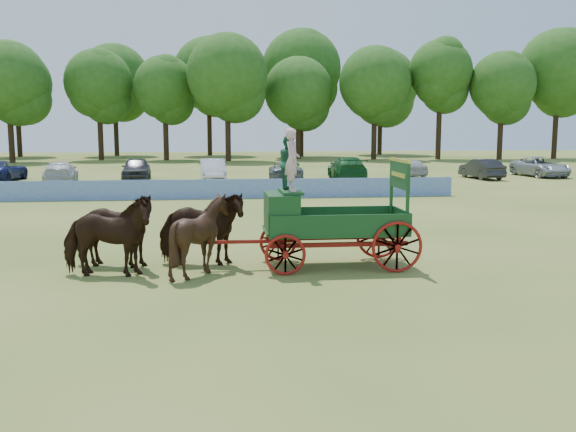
# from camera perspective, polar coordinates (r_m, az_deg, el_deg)

# --- Properties ---
(ground) EXTENTS (160.00, 160.00, 0.00)m
(ground) POSITION_cam_1_polar(r_m,az_deg,el_deg) (16.85, -2.56, -5.36)
(ground) COLOR olive
(ground) RESTS_ON ground
(horse_lead_left) EXTENTS (2.59, 1.44, 2.08)m
(horse_lead_left) POSITION_cam_1_polar(r_m,az_deg,el_deg) (17.21, -15.81, -1.83)
(horse_lead_left) COLOR #32190D
(horse_lead_left) RESTS_ON ground
(horse_lead_right) EXTENTS (2.67, 1.71, 2.08)m
(horse_lead_right) POSITION_cam_1_polar(r_m,az_deg,el_deg) (18.28, -15.26, -1.25)
(horse_lead_right) COLOR #32190D
(horse_lead_right) RESTS_ON ground
(horse_wheel_left) EXTENTS (2.17, 2.01, 2.09)m
(horse_wheel_left) POSITION_cam_1_polar(r_m,az_deg,el_deg) (16.99, -7.79, -1.72)
(horse_wheel_left) COLOR #32190D
(horse_wheel_left) RESTS_ON ground
(horse_wheel_right) EXTENTS (2.59, 1.43, 2.08)m
(horse_wheel_right) POSITION_cam_1_polar(r_m,az_deg,el_deg) (18.07, -7.72, -1.14)
(horse_wheel_right) COLOR #32190D
(horse_wheel_right) RESTS_ON ground
(farm_dray) EXTENTS (5.99, 2.00, 3.82)m
(farm_dray) POSITION_cam_1_polar(r_m,az_deg,el_deg) (17.64, 1.87, 0.64)
(farm_dray) COLOR #AA1D11
(farm_dray) RESTS_ON ground
(sponsor_banner) EXTENTS (26.00, 0.08, 1.05)m
(sponsor_banner) POSITION_cam_1_polar(r_m,az_deg,el_deg) (34.52, -6.33, 2.40)
(sponsor_banner) COLOR #2142B3
(sponsor_banner) RESTS_ON ground
(parked_cars) EXTENTS (57.34, 7.19, 1.65)m
(parked_cars) POSITION_cam_1_polar(r_m,az_deg,el_deg) (46.23, -3.64, 4.14)
(parked_cars) COLOR silver
(parked_cars) RESTS_ON ground
(treeline) EXTENTS (90.71, 22.93, 15.68)m
(treeline) POSITION_cam_1_polar(r_m,az_deg,el_deg) (77.14, -7.37, 12.13)
(treeline) COLOR #382314
(treeline) RESTS_ON ground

